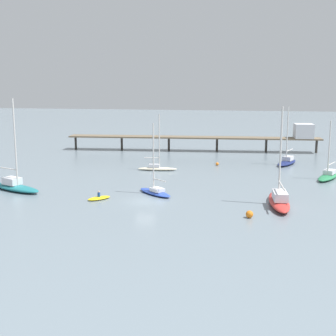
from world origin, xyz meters
TOP-DOWN VIEW (x-y plane):
  - ground_plane at (0.00, 0.00)m, footprint 400.00×400.00m
  - pier at (9.53, 45.88)m, footprint 55.43×8.29m
  - sailboat_red at (16.72, 1.05)m, footprint 3.03×10.07m
  - sailboat_green at (25.07, 19.12)m, footprint 5.08×7.87m
  - sailboat_cream at (-2.97, 21.20)m, footprint 6.92×2.30m
  - sailboat_blue at (0.48, 4.03)m, footprint 6.06×5.71m
  - sailboat_navy at (19.47, 31.36)m, footprint 4.96×7.95m
  - sailboat_teal at (-19.41, 2.62)m, footprint 9.48×6.00m
  - dinghy_yellow at (-6.13, -0.02)m, footprint 3.16×3.37m
  - mooring_buoy_inner at (6.86, 28.02)m, footprint 0.59×0.59m
  - mooring_buoy_far at (13.24, -4.85)m, footprint 0.84×0.84m

SIDE VIEW (x-z plane):
  - ground_plane at x=0.00m, z-range 0.00..0.00m
  - dinghy_yellow at x=-6.13m, z-range -0.37..0.77m
  - mooring_buoy_inner at x=6.86m, z-range 0.00..0.59m
  - mooring_buoy_far at x=13.24m, z-range 0.00..0.84m
  - sailboat_blue at x=0.48m, z-range -4.26..5.38m
  - sailboat_green at x=25.07m, z-range -3.99..5.20m
  - sailboat_cream at x=-2.97m, z-range -4.24..5.50m
  - sailboat_navy at x=19.47m, z-range -4.74..6.05m
  - sailboat_teal at x=-19.41m, z-range -5.68..7.19m
  - sailboat_red at x=16.72m, z-range -5.25..6.89m
  - pier at x=9.53m, z-range 0.54..6.82m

